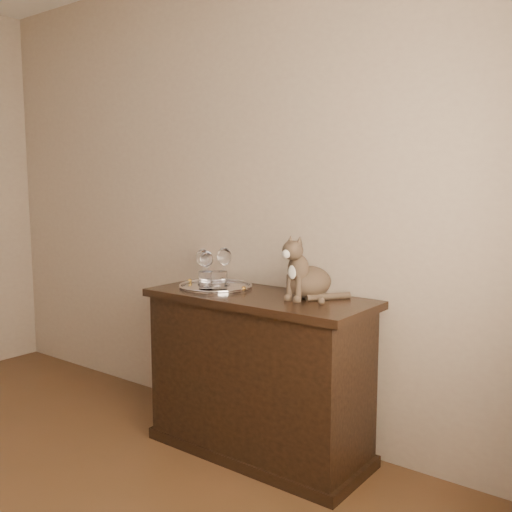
{
  "coord_description": "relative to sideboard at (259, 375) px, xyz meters",
  "views": [
    {
      "loc": [
        2.33,
        -0.35,
        1.41
      ],
      "look_at": [
        0.58,
        1.95,
        1.05
      ],
      "focal_mm": 40.0,
      "sensor_mm": 36.0,
      "label": 1
    }
  ],
  "objects": [
    {
      "name": "wall_back",
      "position": [
        -0.6,
        0.31,
        0.93
      ],
      "size": [
        4.0,
        0.1,
        2.7
      ],
      "primitive_type": "cube",
      "color": "tan",
      "rests_on": "ground"
    },
    {
      "name": "wall_right",
      "position": [
        1.4,
        -1.94,
        0.93
      ],
      "size": [
        0.1,
        4.5,
        2.7
      ],
      "primitive_type": "cube",
      "color": "tan",
      "rests_on": "ground"
    },
    {
      "name": "wine_glass_c",
      "position": [
        -0.39,
        0.01,
        0.53
      ],
      "size": [
        0.08,
        0.08,
        0.2
      ],
      "primitive_type": null,
      "color": "silver",
      "rests_on": "tray"
    },
    {
      "name": "tumbler_a",
      "position": [
        -0.22,
        -0.06,
        0.48
      ],
      "size": [
        0.09,
        0.09,
        0.1
      ],
      "primitive_type": "cylinder",
      "color": "silver",
      "rests_on": "tray"
    },
    {
      "name": "cat",
      "position": [
        0.25,
        0.09,
        0.58
      ],
      "size": [
        0.36,
        0.34,
        0.32
      ],
      "primitive_type": null,
      "rotation": [
        0.0,
        0.0,
        -0.15
      ],
      "color": "#4E3F2F",
      "rests_on": "sideboard"
    },
    {
      "name": "wine_glass_b",
      "position": [
        -0.29,
        0.08,
        0.54
      ],
      "size": [
        0.08,
        0.08,
        0.21
      ],
      "primitive_type": null,
      "color": "white",
      "rests_on": "tray"
    },
    {
      "name": "sideboard",
      "position": [
        0.0,
        0.0,
        0.0
      ],
      "size": [
        1.2,
        0.5,
        0.85
      ],
      "primitive_type": null,
      "color": "black",
      "rests_on": "ground"
    },
    {
      "name": "tumbler_b",
      "position": [
        -0.28,
        -0.08,
        0.48
      ],
      "size": [
        0.08,
        0.08,
        0.09
      ],
      "primitive_type": "cylinder",
      "color": "white",
      "rests_on": "tray"
    },
    {
      "name": "tray",
      "position": [
        -0.3,
        0.01,
        0.43
      ],
      "size": [
        0.4,
        0.4,
        0.01
      ],
      "primitive_type": "cylinder",
      "color": "silver",
      "rests_on": "sideboard"
    },
    {
      "name": "wine_glass_d",
      "position": [
        -0.36,
        -0.0,
        0.53
      ],
      "size": [
        0.07,
        0.07,
        0.19
      ],
      "primitive_type": null,
      "color": "white",
      "rests_on": "tray"
    }
  ]
}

